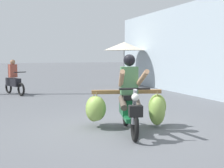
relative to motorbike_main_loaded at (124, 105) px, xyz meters
The scene contains 5 objects.
ground_plane 0.54m from the motorbike_main_loaded, 90.69° to the right, with size 120.00×120.00×0.00m, color #56595E.
motorbike_main_loaded is the anchor object (origin of this frame).
motorbike_distant_ahead_left 6.95m from the motorbike_main_loaded, 106.50° to the left, with size 0.79×1.52×1.40m.
shopfront_building 8.52m from the motorbike_main_loaded, 41.74° to the left, with size 3.58×9.80×3.62m.
market_umbrella_near_shop 9.04m from the motorbike_main_loaded, 66.99° to the left, with size 2.09×2.09×2.25m.
Camera 1 is at (-2.39, -5.43, 1.55)m, focal length 46.80 mm.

